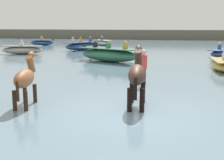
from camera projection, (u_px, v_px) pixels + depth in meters
name	position (u px, v px, depth m)	size (l,w,h in m)	color
ground_plane	(130.00, 121.00, 7.88)	(120.00, 120.00, 0.00)	#756B56
water_surface	(153.00, 65.00, 17.48)	(90.00, 90.00, 0.29)	slate
horse_lead_dark_bay	(137.00, 76.00, 8.07)	(0.56, 1.80, 1.96)	#382319
horse_trailing_chestnut	(25.00, 80.00, 8.15)	(0.64, 1.64, 1.77)	brown
boat_distant_west	(22.00, 50.00, 22.60)	(3.28, 1.71, 1.12)	#B2AD9E
boat_near_starboard	(82.00, 46.00, 26.23)	(2.93, 3.68, 1.18)	#28518E
boat_near_port	(221.00, 53.00, 20.75)	(2.19, 2.91, 1.01)	#28518E
boat_distant_east	(109.00, 55.00, 18.11)	(4.38, 3.05, 1.31)	#337556
boat_far_inshore	(103.00, 43.00, 31.94)	(2.63, 2.48, 1.06)	silver
boat_far_offshore	(222.00, 65.00, 14.58)	(0.99, 2.77, 1.01)	gold
boat_mid_outer	(42.00, 43.00, 32.28)	(2.66, 1.33, 1.03)	#28518E
person_onlooker_left	(143.00, 70.00, 11.10)	(0.24, 0.35, 1.63)	#383842
far_shoreline	(165.00, 36.00, 44.60)	(80.00, 2.40, 1.75)	#605B4C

